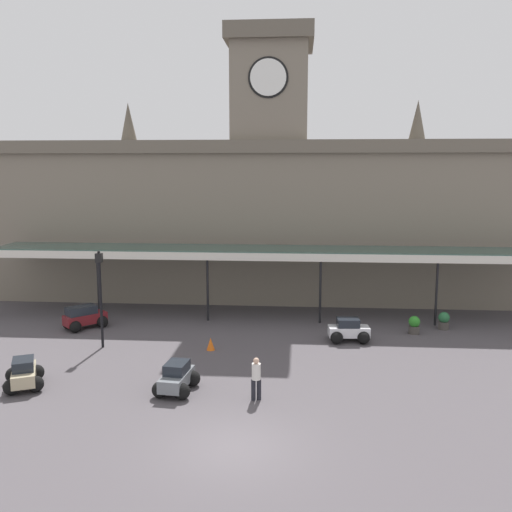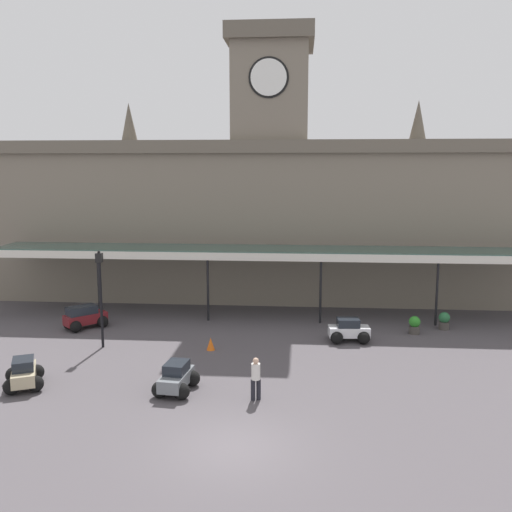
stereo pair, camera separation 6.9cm
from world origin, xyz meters
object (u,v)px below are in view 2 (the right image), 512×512
Objects in this scene: car_white_sedan at (349,332)px; victorian_lamppost at (100,288)px; car_maroon_estate at (85,318)px; traffic_cone at (211,344)px; car_beige_sedan at (24,375)px; planter_forecourt_centre at (444,321)px; planter_near_kerb at (414,325)px; car_grey_sedan at (176,379)px; pedestrian_beside_cars at (256,377)px.

victorian_lamppost reaches higher than car_white_sedan.
car_maroon_estate is 3.89× the size of traffic_cone.
car_maroon_estate is 8.35m from car_beige_sedan.
planter_forecourt_centre is (12.17, 4.49, 0.18)m from traffic_cone.
planter_near_kerb is (17.13, 8.69, -0.01)m from car_beige_sedan.
car_beige_sedan is 5.92m from victorian_lamppost.
planter_forecourt_centre is (12.70, 9.65, -0.01)m from car_grey_sedan.
car_white_sedan is 15.29m from car_beige_sedan.
car_white_sedan is at bearing -4.88° from car_maroon_estate.
car_grey_sedan is at bearing -142.77° from planter_forecourt_centre.
pedestrian_beside_cars is (10.16, -8.84, 0.34)m from car_maroon_estate.
pedestrian_beside_cars is at bearing -9.81° from car_grey_sedan.
victorian_lamppost reaches higher than traffic_cone.
car_maroon_estate is at bearing 138.95° from pedestrian_beside_cars.
victorian_lamppost reaches higher than planter_near_kerb.
car_white_sedan is 7.06m from traffic_cone.
pedestrian_beside_cars reaches higher than car_grey_sedan.
traffic_cone is 10.96m from planter_near_kerb.
planter_near_kerb is at bearing 23.90° from car_white_sedan.
planter_near_kerb is (10.91, 8.67, -0.01)m from car_grey_sedan.
planter_forecourt_centre reaches higher than traffic_cone.
victorian_lamppost is (2.13, -3.13, 2.44)m from car_maroon_estate.
car_maroon_estate is at bearing -178.81° from planter_near_kerb.
planter_forecourt_centre is at bearing 3.94° from car_maroon_estate.
pedestrian_beside_cars is 1.74× the size of planter_near_kerb.
pedestrian_beside_cars reaches higher than car_maroon_estate.
car_grey_sedan reaches higher than planter_near_kerb.
car_grey_sedan is at bearing -49.95° from car_maroon_estate.
pedestrian_beside_cars is at bearing -118.47° from car_white_sedan.
car_grey_sedan is 0.44× the size of victorian_lamppost.
car_beige_sedan is 8.51m from traffic_cone.
planter_forecourt_centre is at bearing 27.07° from car_beige_sedan.
victorian_lamppost is (1.38, 5.19, 2.50)m from car_beige_sedan.
traffic_cone is (7.50, -3.14, -0.26)m from car_maroon_estate.
car_grey_sedan is (6.97, -8.29, -0.06)m from car_maroon_estate.
car_maroon_estate is at bearing 124.26° from victorian_lamppost.
car_white_sedan reaches higher than planter_forecourt_centre.
planter_near_kerb is 2.04m from planter_forecourt_centre.
car_grey_sedan and car_beige_sedan have the same top height.
planter_near_kerb is at bearing 12.53° from victorian_lamppost.
car_grey_sedan is 2.23× the size of planter_near_kerb.
car_beige_sedan is 0.46× the size of victorian_lamppost.
planter_forecourt_centre is (18.92, 9.67, -0.01)m from car_beige_sedan.
traffic_cone is at bearing 114.96° from pedestrian_beside_cars.
car_beige_sedan is (0.75, -8.31, -0.06)m from car_maroon_estate.
pedestrian_beside_cars is at bearing -129.97° from planter_near_kerb.
car_beige_sedan is at bearing -153.12° from planter_near_kerb.
car_white_sedan is at bearing 15.76° from traffic_cone.
pedestrian_beside_cars is 2.73× the size of traffic_cone.
car_beige_sedan is 2.33× the size of planter_forecourt_centre.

